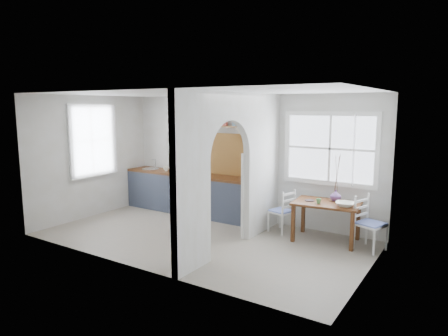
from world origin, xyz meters
The scene contains 26 objects.
floor centered at (0.00, 0.00, 0.00)m, with size 5.80×3.20×0.01m, color gray.
ceiling centered at (0.00, 0.00, 2.60)m, with size 5.80×3.20×0.01m, color beige.
walls centered at (0.00, 0.00, 1.30)m, with size 5.81×3.21×2.60m.
partition centered at (0.70, 0.06, 1.45)m, with size 0.12×3.20×2.60m.
kitchen_window centered at (-2.87, 0.00, 1.65)m, with size 0.10×1.16×1.50m, color white, non-canonical shape.
nook_window centered at (1.80, 1.56, 1.60)m, with size 1.76×0.10×1.30m, color white, non-canonical shape.
counter centered at (-1.13, 1.33, 0.46)m, with size 3.50×0.60×0.90m.
sink centered at (-2.43, 1.30, 0.89)m, with size 0.40×0.40×0.02m, color silver.
backsplash centered at (-0.20, 1.58, 1.35)m, with size 1.65×0.03×0.90m, color brown.
shelf centered at (-0.20, 1.49, 2.00)m, with size 1.75×0.20×0.21m.
pendant_lamp centered at (0.15, 1.15, 1.88)m, with size 0.26×0.26×0.16m, color silver.
utensil_rail centered at (0.61, 0.90, 1.45)m, with size 0.02×0.02×0.50m, color silver.
dining_table centered at (1.93, 1.09, 0.35)m, with size 1.12×0.75×0.70m, color brown, non-canonical shape.
chair_left centered at (1.05, 1.13, 0.42)m, with size 0.38×0.38×0.83m, color white, non-canonical shape.
chair_right centered at (2.70, 1.05, 0.45)m, with size 0.41×0.41×0.91m, color white, non-canonical shape.
kettle centered at (0.29, 1.23, 1.03)m, with size 0.22×0.18×0.27m, color silver, non-canonical shape.
mug_a centered at (-1.89, 1.25, 0.94)m, with size 0.10×0.10×0.09m, color silver.
mug_b centered at (-1.99, 1.36, 0.95)m, with size 0.12×0.12×0.09m, color white.
knife_block centered at (-1.53, 1.33, 1.01)m, with size 0.10×0.14×0.22m, color black.
jar centered at (-1.23, 1.40, 0.98)m, with size 0.10×0.10×0.16m, color #998D6A.
towel_magenta centered at (0.58, 0.97, 0.28)m, with size 0.02×0.03×0.52m, color #C02D61.
towel_orange centered at (0.58, 0.96, 0.25)m, with size 0.02×0.03×0.49m, color #D36130.
bowl centered at (2.29, 0.97, 0.74)m, with size 0.31×0.31×0.08m, color white.
table_cup centered at (1.84, 0.93, 0.74)m, with size 0.09×0.09×0.08m, color #5CA259.
plate centered at (1.64, 1.03, 0.71)m, with size 0.17×0.17×0.01m, color #33292A.
vase centered at (2.03, 1.27, 0.80)m, with size 0.19×0.19×0.20m, color #65417F.
Camera 1 is at (4.10, -5.63, 2.37)m, focal length 32.00 mm.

